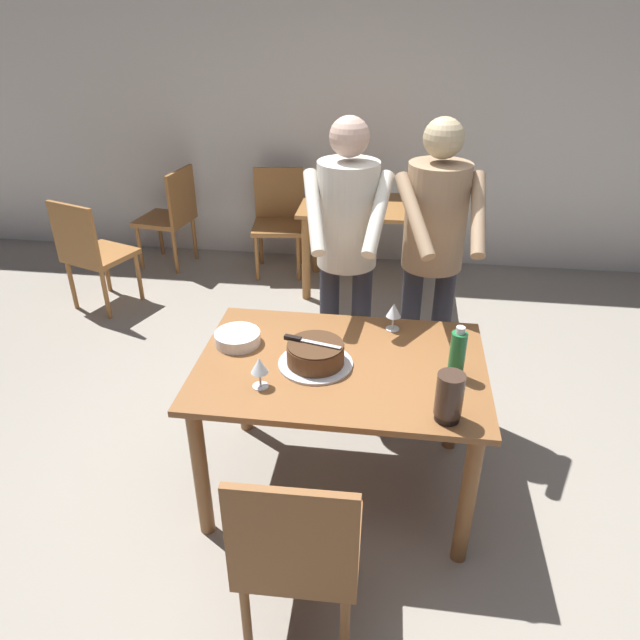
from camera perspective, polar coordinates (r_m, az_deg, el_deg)
ground_plane at (r=3.16m, az=1.82°, el=-15.60°), size 14.00×14.00×0.00m
back_wall at (r=5.38m, az=5.80°, el=19.57°), size 10.00×0.12×2.70m
main_dining_table at (r=2.76m, az=2.02°, el=-6.26°), size 1.32×0.91×0.75m
cake_on_platter at (r=2.65m, az=-0.44°, el=-3.43°), size 0.34×0.34×0.11m
cake_knife at (r=2.64m, az=-1.90°, el=-1.94°), size 0.27×0.08×0.02m
plate_stack at (r=2.84m, az=-8.02°, el=-1.75°), size 0.22×0.22×0.06m
wine_glass_near at (r=2.92m, az=7.18°, el=0.87°), size 0.08×0.08×0.14m
wine_glass_far at (r=2.49m, az=-5.91°, el=-4.51°), size 0.08×0.08×0.14m
water_bottle at (r=2.60m, az=13.21°, el=-3.26°), size 0.07×0.07×0.25m
hurricane_lamp at (r=2.35m, az=12.45°, el=-7.32°), size 0.11×0.11×0.21m
person_cutting_cake at (r=3.14m, az=2.63°, el=7.56°), size 0.47×0.56×1.72m
person_standing_beside at (r=3.16m, az=10.98°, el=7.22°), size 0.46×0.57×1.72m
chair_near_side at (r=2.25m, az=-2.16°, el=-21.27°), size 0.45×0.45×0.90m
background_table at (r=4.90m, az=4.10°, el=9.35°), size 1.00×0.70×0.74m
background_chair_0 at (r=5.54m, az=-14.27°, el=9.96°), size 0.50×0.50×0.90m
background_chair_1 at (r=4.89m, az=-21.29°, el=6.27°), size 0.56×0.56×0.90m
background_chair_2 at (r=5.31m, az=-4.04°, el=9.93°), size 0.49×0.49×0.90m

